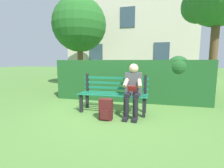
{
  "coord_description": "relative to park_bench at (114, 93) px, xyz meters",
  "views": [
    {
      "loc": [
        -0.94,
        3.8,
        1.26
      ],
      "look_at": [
        0.0,
        0.1,
        0.72
      ],
      "focal_mm": 26.09,
      "sensor_mm": 36.0,
      "label": 1
    }
  ],
  "objects": [
    {
      "name": "building_facade",
      "position": [
        0.67,
        -7.92,
        2.66
      ],
      "size": [
        8.18,
        3.29,
        6.27
      ],
      "color": "beige",
      "rests_on": "ground"
    },
    {
      "name": "backpack",
      "position": [
        0.03,
        0.62,
        -0.25
      ],
      "size": [
        0.28,
        0.25,
        0.46
      ],
      "color": "#4C1919",
      "rests_on": "ground"
    },
    {
      "name": "ground",
      "position": [
        0.0,
        0.08,
        -0.47
      ],
      "size": [
        60.0,
        60.0,
        0.0
      ],
      "primitive_type": "plane",
      "color": "#517F38"
    },
    {
      "name": "hedge_backdrop",
      "position": [
        -0.23,
        -1.28,
        0.22
      ],
      "size": [
        4.76,
        0.76,
        1.41
      ],
      "color": "#1E5123",
      "rests_on": "ground"
    },
    {
      "name": "tree_far",
      "position": [
        2.87,
        -4.07,
        2.55
      ],
      "size": [
        2.83,
        2.7,
        4.43
      ],
      "color": "brown",
      "rests_on": "ground"
    },
    {
      "name": "park_bench",
      "position": [
        0.0,
        0.0,
        0.0
      ],
      "size": [
        1.69,
        0.54,
        0.93
      ],
      "color": "black",
      "rests_on": "ground"
    },
    {
      "name": "person_seated",
      "position": [
        -0.49,
        0.19,
        0.18
      ],
      "size": [
        0.44,
        0.73,
        1.2
      ],
      "color": "#4C4C51",
      "rests_on": "ground"
    }
  ]
}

